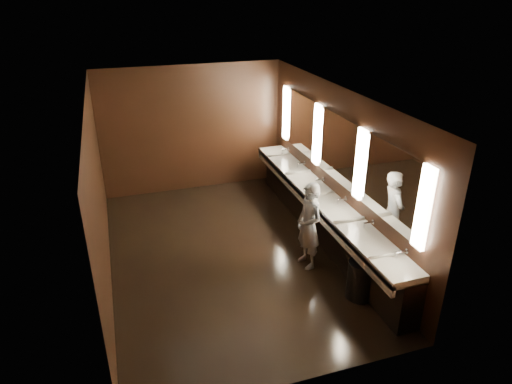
# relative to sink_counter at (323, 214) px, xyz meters

# --- Properties ---
(floor) EXTENTS (6.00, 6.00, 0.00)m
(floor) POSITION_rel_sink_counter_xyz_m (-1.79, -0.00, -0.50)
(floor) COLOR black
(floor) RESTS_ON ground
(ceiling) EXTENTS (4.00, 6.00, 0.02)m
(ceiling) POSITION_rel_sink_counter_xyz_m (-1.79, -0.00, 2.30)
(ceiling) COLOR #2D2D2B
(ceiling) RESTS_ON wall_back
(wall_back) EXTENTS (4.00, 0.02, 2.80)m
(wall_back) POSITION_rel_sink_counter_xyz_m (-1.79, 3.00, 0.90)
(wall_back) COLOR black
(wall_back) RESTS_ON floor
(wall_front) EXTENTS (4.00, 0.02, 2.80)m
(wall_front) POSITION_rel_sink_counter_xyz_m (-1.79, -3.00, 0.90)
(wall_front) COLOR black
(wall_front) RESTS_ON floor
(wall_left) EXTENTS (0.02, 6.00, 2.80)m
(wall_left) POSITION_rel_sink_counter_xyz_m (-3.79, -0.00, 0.90)
(wall_left) COLOR black
(wall_left) RESTS_ON floor
(wall_right) EXTENTS (0.02, 6.00, 2.80)m
(wall_right) POSITION_rel_sink_counter_xyz_m (0.21, -0.00, 0.90)
(wall_right) COLOR black
(wall_right) RESTS_ON floor
(sink_counter) EXTENTS (0.55, 5.40, 1.01)m
(sink_counter) POSITION_rel_sink_counter_xyz_m (0.00, 0.00, 0.00)
(sink_counter) COLOR black
(sink_counter) RESTS_ON floor
(mirror_band) EXTENTS (0.06, 5.03, 1.15)m
(mirror_band) POSITION_rel_sink_counter_xyz_m (0.19, -0.00, 1.25)
(mirror_band) COLOR #FCEAC7
(mirror_band) RESTS_ON wall_right
(person) EXTENTS (0.43, 0.59, 1.49)m
(person) POSITION_rel_sink_counter_xyz_m (-0.61, -0.73, 0.25)
(person) COLOR #91B0D9
(person) RESTS_ON floor
(trash_bin) EXTENTS (0.49, 0.49, 0.61)m
(trash_bin) POSITION_rel_sink_counter_xyz_m (-0.22, -1.77, -0.19)
(trash_bin) COLOR black
(trash_bin) RESTS_ON floor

